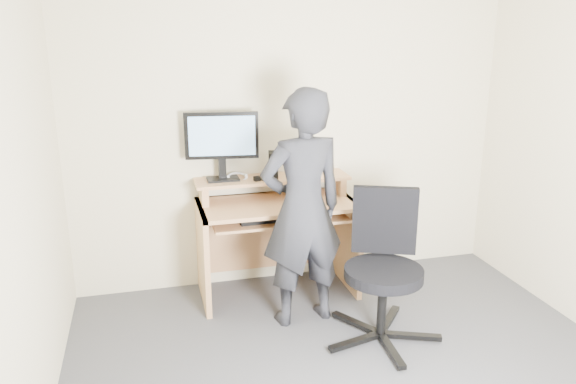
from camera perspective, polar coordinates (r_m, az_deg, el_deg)
name	(u,v)px	position (r m, az deg, el deg)	size (l,w,h in m)	color
back_wall	(292,130)	(4.48, 0.45, 6.36)	(3.50, 0.02, 2.50)	beige
desk	(275,224)	(4.41, -1.34, -3.27)	(1.20, 0.60, 0.91)	tan
monitor	(222,140)	(4.24, -6.74, 5.27)	(0.55, 0.15, 0.52)	black
external_drive	(273,165)	(4.35, -1.50, 2.80)	(0.07, 0.13, 0.20)	black
travel_mug	(274,166)	(4.38, -1.45, 2.66)	(0.07, 0.07, 0.16)	silver
smartphone	(315,175)	(4.43, 2.75, 1.76)	(0.07, 0.13, 0.01)	black
charger	(257,179)	(4.27, -3.16, 1.36)	(0.04, 0.04, 0.04)	black
headphones	(237,177)	(4.35, -5.20, 1.49)	(0.16, 0.16, 0.02)	silver
keyboard	(269,218)	(4.20, -1.97, -2.61)	(0.46, 0.18, 0.03)	black
mouse	(315,201)	(4.25, 2.73, -0.94)	(0.10, 0.06, 0.04)	black
office_chair	(384,262)	(3.81, 9.69, -6.98)	(0.78, 0.76, 0.98)	black
person	(302,209)	(3.85, 1.47, -1.78)	(0.61, 0.40, 1.67)	black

